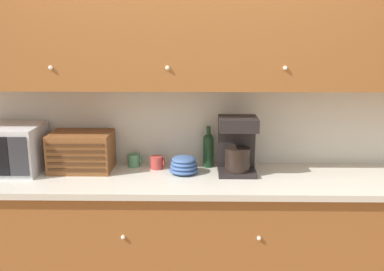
# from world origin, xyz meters

# --- Properties ---
(wall_back) EXTENTS (5.68, 0.06, 2.60)m
(wall_back) POSITION_xyz_m (0.00, 0.03, 1.30)
(wall_back) COLOR silver
(wall_back) RESTS_ON ground_plane
(counter_unit) EXTENTS (3.30, 0.64, 0.91)m
(counter_unit) POSITION_xyz_m (-0.00, -0.31, 0.46)
(counter_unit) COLOR #935628
(counter_unit) RESTS_ON ground_plane
(backsplash_panel) EXTENTS (3.28, 0.01, 0.56)m
(backsplash_panel) POSITION_xyz_m (0.00, -0.01, 1.19)
(backsplash_panel) COLOR beige
(backsplash_panel) RESTS_ON counter_unit
(upper_cabinets) EXTENTS (3.28, 0.37, 0.82)m
(upper_cabinets) POSITION_xyz_m (0.16, -0.17, 1.88)
(upper_cabinets) COLOR #935628
(upper_cabinets) RESTS_ON backsplash_panel
(microwave) EXTENTS (0.53, 0.37, 0.32)m
(microwave) POSITION_xyz_m (-1.28, -0.22, 1.07)
(microwave) COLOR silver
(microwave) RESTS_ON counter_unit
(bread_box) EXTENTS (0.41, 0.30, 0.26)m
(bread_box) POSITION_xyz_m (-0.75, -0.18, 1.04)
(bread_box) COLOR brown
(bread_box) RESTS_ON counter_unit
(mug_blue_second) EXTENTS (0.10, 0.09, 0.09)m
(mug_blue_second) POSITION_xyz_m (-0.41, -0.10, 0.96)
(mug_blue_second) COLOR #4C845B
(mug_blue_second) RESTS_ON counter_unit
(mug) EXTENTS (0.10, 0.09, 0.09)m
(mug) POSITION_xyz_m (-0.24, -0.15, 0.96)
(mug) COLOR #B73D38
(mug) RESTS_ON counter_unit
(bowl_stack_on_counter) EXTENTS (0.19, 0.19, 0.12)m
(bowl_stack_on_counter) POSITION_xyz_m (-0.05, -0.25, 0.97)
(bowl_stack_on_counter) COLOR #3D5B93
(bowl_stack_on_counter) RESTS_ON counter_unit
(wine_bottle) EXTENTS (0.07, 0.07, 0.29)m
(wine_bottle) POSITION_xyz_m (0.11, -0.09, 1.04)
(wine_bottle) COLOR #19381E
(wine_bottle) RESTS_ON counter_unit
(coffee_maker) EXTENTS (0.25, 0.22, 0.39)m
(coffee_maker) POSITION_xyz_m (0.30, -0.23, 1.11)
(coffee_maker) COLOR black
(coffee_maker) RESTS_ON counter_unit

